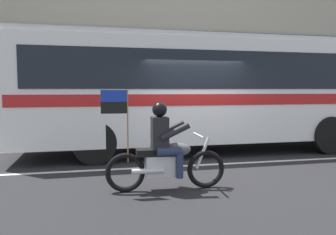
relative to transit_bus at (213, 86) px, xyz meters
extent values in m
plane|color=black|center=(-0.91, -1.19, -1.88)|extent=(60.00, 60.00, 0.00)
cube|color=#A39E93|center=(-0.91, 3.91, -1.81)|extent=(28.00, 3.80, 0.15)
cube|color=silver|center=(-0.91, -1.79, -1.88)|extent=(26.60, 0.14, 0.01)
cube|color=gray|center=(-0.91, 6.21, 3.51)|extent=(28.00, 0.80, 10.80)
cube|color=#233347|center=(-0.91, 5.77, 1.90)|extent=(25.76, 0.10, 1.40)
cube|color=white|center=(0.00, 0.01, -0.15)|extent=(10.96, 2.73, 2.70)
cube|color=black|center=(0.00, 0.01, 0.40)|extent=(10.09, 2.75, 0.96)
cube|color=red|center=(0.00, 0.01, -0.35)|extent=(10.74, 2.75, 0.28)
cube|color=silver|center=(0.00, 0.01, 1.26)|extent=(10.74, 2.59, 0.16)
cylinder|color=black|center=(-3.39, -1.17, -1.36)|extent=(1.04, 0.30, 1.04)
cylinder|color=black|center=(3.00, -1.17, -1.36)|extent=(1.04, 0.30, 1.04)
torus|color=black|center=(-1.42, -3.56, -1.54)|extent=(0.69, 0.12, 0.69)
torus|color=black|center=(-2.86, -3.51, -1.54)|extent=(0.69, 0.12, 0.69)
cube|color=silver|center=(-2.19, -3.53, -1.44)|extent=(0.65, 0.30, 0.36)
ellipsoid|color=#59565B|center=(-1.94, -3.54, -1.16)|extent=(0.49, 0.30, 0.24)
cube|color=black|center=(-2.39, -3.53, -1.20)|extent=(0.57, 0.28, 0.12)
cylinder|color=silver|center=(-1.48, -3.56, -1.24)|extent=(0.28, 0.07, 0.58)
cylinder|color=silver|center=(-1.56, -3.56, -0.92)|extent=(0.06, 0.64, 0.04)
cylinder|color=silver|center=(-2.50, -3.68, -1.49)|extent=(0.55, 0.11, 0.09)
cube|color=black|center=(-2.26, -3.53, -0.86)|extent=(0.29, 0.37, 0.56)
sphere|color=black|center=(-2.26, -3.53, -0.45)|extent=(0.26, 0.26, 0.26)
cylinder|color=#232D4C|center=(-2.11, -3.36, -1.16)|extent=(0.43, 0.17, 0.15)
cylinder|color=#232D4C|center=(-1.93, -3.36, -1.40)|extent=(0.13, 0.13, 0.46)
cylinder|color=#232D4C|center=(-2.13, -3.72, -1.16)|extent=(0.43, 0.17, 0.15)
cylinder|color=#232D4C|center=(-1.95, -3.72, -1.40)|extent=(0.13, 0.13, 0.46)
cylinder|color=black|center=(-2.01, -3.34, -0.82)|extent=(0.52, 0.13, 0.32)
cylinder|color=black|center=(-2.03, -3.74, -0.82)|extent=(0.52, 0.13, 0.32)
cylinder|color=olive|center=(-2.81, -3.51, -0.73)|extent=(0.02, 0.02, 1.25)
cube|color=#1933A5|center=(-3.04, -3.50, -0.21)|extent=(0.44, 0.04, 0.20)
cube|color=black|center=(-3.04, -3.50, -0.41)|extent=(0.44, 0.04, 0.20)
cylinder|color=#4C8C3F|center=(-0.82, 2.65, -1.44)|extent=(0.22, 0.22, 0.58)
sphere|color=#4C8C3F|center=(-0.82, 2.65, -1.08)|extent=(0.20, 0.20, 0.20)
cylinder|color=#4C8C3F|center=(-0.82, 2.51, -1.41)|extent=(0.09, 0.10, 0.09)
camera|label=1|loc=(-3.35, -9.23, -0.10)|focal=35.73mm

